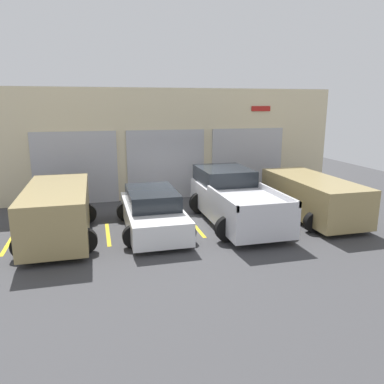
% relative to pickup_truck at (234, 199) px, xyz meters
% --- Properties ---
extents(ground_plane, '(28.00, 28.00, 0.00)m').
position_rel_pickup_truck_xyz_m(ground_plane, '(-1.45, 0.95, -0.83)').
color(ground_plane, '#3D3D3F').
extents(shophouse_building, '(15.04, 0.68, 4.71)m').
position_rel_pickup_truck_xyz_m(shophouse_building, '(-1.46, 4.23, 1.48)').
color(shophouse_building, beige).
rests_on(shophouse_building, ground).
extents(pickup_truck, '(2.54, 5.00, 1.74)m').
position_rel_pickup_truck_xyz_m(pickup_truck, '(0.00, 0.00, 0.00)').
color(pickup_truck, silver).
rests_on(pickup_truck, ground).
extents(sedan_white, '(2.18, 4.29, 1.36)m').
position_rel_pickup_truck_xyz_m(sedan_white, '(-2.90, -0.21, -0.19)').
color(sedan_white, white).
rests_on(sedan_white, ground).
extents(sedan_side, '(2.27, 4.42, 1.61)m').
position_rel_pickup_truck_xyz_m(sedan_side, '(-5.81, -0.24, 0.05)').
color(sedan_side, '#9E8956').
rests_on(sedan_side, ground).
extents(van_right, '(2.25, 4.63, 1.47)m').
position_rel_pickup_truck_xyz_m(van_right, '(2.90, -0.23, -0.03)').
color(van_right, '#9E8956').
rests_on(van_right, ground).
extents(parking_stripe_far_left, '(0.12, 2.20, 0.01)m').
position_rel_pickup_truck_xyz_m(parking_stripe_far_left, '(-7.26, -0.24, -0.82)').
color(parking_stripe_far_left, gold).
rests_on(parking_stripe_far_left, ground).
extents(parking_stripe_left, '(0.12, 2.20, 0.01)m').
position_rel_pickup_truck_xyz_m(parking_stripe_left, '(-4.36, -0.24, -0.82)').
color(parking_stripe_left, gold).
rests_on(parking_stripe_left, ground).
extents(parking_stripe_centre, '(0.12, 2.20, 0.01)m').
position_rel_pickup_truck_xyz_m(parking_stripe_centre, '(-1.45, -0.24, -0.82)').
color(parking_stripe_centre, gold).
rests_on(parking_stripe_centre, ground).
extents(parking_stripe_right, '(0.12, 2.20, 0.01)m').
position_rel_pickup_truck_xyz_m(parking_stripe_right, '(1.45, -0.24, -0.82)').
color(parking_stripe_right, gold).
rests_on(parking_stripe_right, ground).
extents(parking_stripe_far_right, '(0.12, 2.20, 0.01)m').
position_rel_pickup_truck_xyz_m(parking_stripe_far_right, '(4.36, -0.24, -0.82)').
color(parking_stripe_far_right, gold).
rests_on(parking_stripe_far_right, ground).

